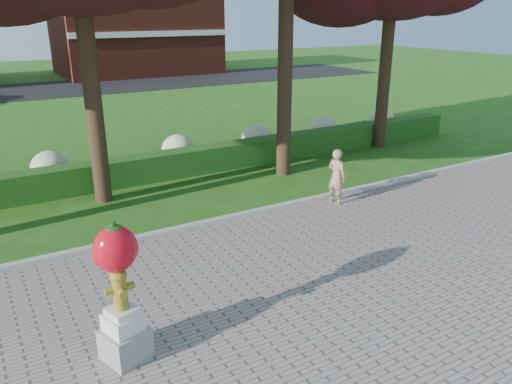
% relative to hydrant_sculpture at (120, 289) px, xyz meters
% --- Properties ---
extents(ground, '(100.00, 100.00, 0.00)m').
position_rel_hydrant_sculpture_xyz_m(ground, '(3.40, 0.79, -1.19)').
color(ground, '#285114').
rests_on(ground, ground).
extents(curb, '(40.00, 0.18, 0.15)m').
position_rel_hydrant_sculpture_xyz_m(curb, '(3.40, 3.79, -1.12)').
color(curb, '#ADADA5').
rests_on(curb, ground).
extents(lawn_hedge, '(24.00, 0.70, 0.80)m').
position_rel_hydrant_sculpture_xyz_m(lawn_hedge, '(3.40, 7.79, -0.79)').
color(lawn_hedge, '#214A15').
rests_on(lawn_hedge, ground).
extents(hydrangea_row, '(20.10, 1.10, 0.99)m').
position_rel_hydrant_sculpture_xyz_m(hydrangea_row, '(3.97, 8.79, -0.64)').
color(hydrangea_row, '#B9C294').
rests_on(hydrangea_row, ground).
extents(street, '(50.00, 8.00, 0.02)m').
position_rel_hydrant_sculpture_xyz_m(street, '(3.40, 28.79, -1.18)').
color(street, black).
rests_on(street, ground).
extents(building_right, '(12.00, 8.00, 6.40)m').
position_rel_hydrant_sculpture_xyz_m(building_right, '(11.40, 34.79, 2.01)').
color(building_right, maroon).
rests_on(building_right, ground).
extents(hydrant_sculpture, '(0.75, 0.75, 2.18)m').
position_rel_hydrant_sculpture_xyz_m(hydrant_sculpture, '(0.00, 0.00, 0.00)').
color(hydrant_sculpture, gray).
rests_on(hydrant_sculpture, walkway).
extents(woman, '(0.47, 0.61, 1.48)m').
position_rel_hydrant_sculpture_xyz_m(woman, '(6.66, 3.39, -0.41)').
color(woman, tan).
rests_on(woman, walkway).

